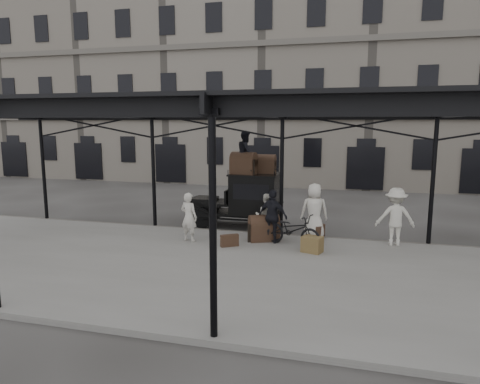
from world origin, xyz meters
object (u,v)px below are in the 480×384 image
at_px(bicycle, 292,230).
at_px(steamer_trunk_roof_near, 244,165).
at_px(taxi, 247,197).
at_px(porter_left, 189,217).
at_px(porter_official, 273,216).
at_px(steamer_trunk_platform, 264,230).

bearing_deg(bicycle, steamer_trunk_roof_near, 64.62).
height_order(taxi, porter_left, taxi).
xyz_separation_m(taxi, steamer_trunk_roof_near, (-0.08, -0.25, 1.33)).
bearing_deg(taxi, steamer_trunk_roof_near, -108.07).
distance_m(porter_left, steamer_trunk_roof_near, 3.43).
bearing_deg(bicycle, taxi, 60.94).
bearing_deg(porter_left, porter_official, -155.63).
bearing_deg(porter_official, steamer_trunk_roof_near, -36.71).
relative_size(steamer_trunk_roof_near, steamer_trunk_platform, 0.96).
bearing_deg(steamer_trunk_roof_near, porter_official, -45.30).
distance_m(bicycle, steamer_trunk_roof_near, 3.85).
xyz_separation_m(taxi, bicycle, (2.19, -2.76, -0.51)).
bearing_deg(steamer_trunk_platform, steamer_trunk_roof_near, 96.87).
height_order(taxi, porter_official, taxi).
distance_m(steamer_trunk_roof_near, steamer_trunk_platform, 3.13).
height_order(porter_left, steamer_trunk_platform, porter_left).
relative_size(taxi, porter_left, 2.17).
relative_size(porter_left, bicycle, 0.81).
distance_m(porter_official, steamer_trunk_roof_near, 3.13).
height_order(porter_official, bicycle, porter_official).
xyz_separation_m(taxi, porter_left, (-1.29, -3.05, -0.21)).
bearing_deg(steamer_trunk_roof_near, taxi, 81.51).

